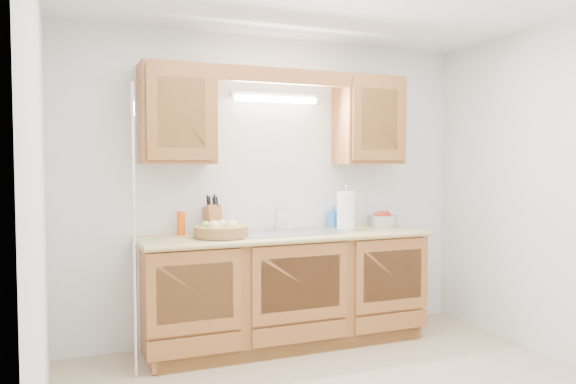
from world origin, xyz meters
name	(u,v)px	position (x,y,z in m)	size (l,w,h in m)	color
room	(360,198)	(0.00, 0.00, 1.25)	(3.52, 3.50, 2.50)	tan
base_cabinets	(285,290)	(0.00, 1.20, 0.44)	(2.20, 0.60, 0.86)	#9F5E2E
countertop	(286,236)	(0.00, 1.19, 0.88)	(2.30, 0.63, 0.04)	tan
upper_cabinet_left	(177,115)	(-0.83, 1.33, 1.83)	(0.55, 0.33, 0.75)	#9F5E2E
upper_cabinet_right	(368,121)	(0.83, 1.33, 1.83)	(0.55, 0.33, 0.75)	#9F5E2E
valance	(286,76)	(0.00, 1.19, 2.14)	(2.20, 0.05, 0.12)	#9F5E2E
fluorescent_fixture	(276,98)	(0.00, 1.42, 2.00)	(0.76, 0.08, 0.08)	white
sink	(285,242)	(0.00, 1.21, 0.83)	(0.84, 0.46, 0.36)	#9E9EA3
wire_shelf_pole	(134,231)	(-1.20, 0.94, 1.00)	(0.03, 0.03, 2.00)	silver
outlet_plate	(371,197)	(0.95, 1.49, 1.15)	(0.08, 0.01, 0.12)	white
fruit_basket	(221,230)	(-0.54, 1.15, 0.96)	(0.54, 0.54, 0.13)	#A77943
knife_block	(213,219)	(-0.54, 1.39, 1.02)	(0.13, 0.20, 0.32)	#9F5E2E
orange_canister	(181,222)	(-0.79, 1.39, 1.00)	(0.08, 0.08, 0.20)	#E0560C
soap_bottle	(333,216)	(0.54, 1.42, 1.00)	(0.09, 0.09, 0.19)	blue
sponge	(335,226)	(0.57, 1.44, 0.91)	(0.13, 0.10, 0.03)	#CC333F
paper_towel	(346,211)	(0.54, 1.19, 1.06)	(0.18, 0.18, 0.38)	silver
apple_bowl	(382,220)	(0.93, 1.27, 0.96)	(0.37, 0.37, 0.14)	silver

